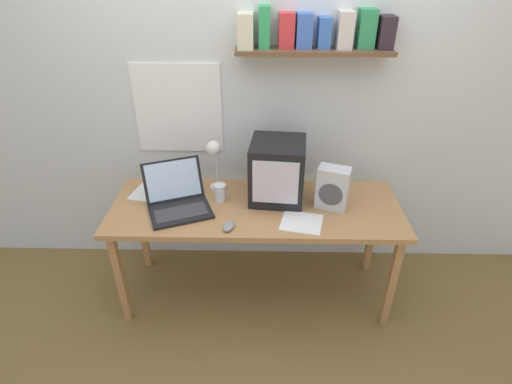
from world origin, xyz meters
TOP-DOWN VIEW (x-y plane):
  - ground_plane at (0.00, 0.00)m, footprint 12.00×12.00m
  - back_wall at (0.01, 0.46)m, footprint 5.60×0.24m
  - corner_desk at (0.00, 0.00)m, footprint 1.79×0.65m
  - crt_monitor at (0.13, 0.11)m, footprint 0.36×0.37m
  - laptop at (-0.48, -0.02)m, footprint 0.47×0.47m
  - desk_lamp at (-0.26, 0.17)m, footprint 0.11×0.16m
  - juice_glass at (-0.23, 0.06)m, footprint 0.07×0.07m
  - space_heater at (0.46, -0.00)m, footprint 0.21×0.17m
  - computer_mouse at (-0.15, -0.24)m, footprint 0.09×0.12m
  - loose_paper_near_laptop at (-0.71, 0.14)m, footprint 0.24×0.25m
  - printed_handout at (0.27, -0.17)m, footprint 0.27×0.25m

SIDE VIEW (x-z plane):
  - ground_plane at x=0.00m, z-range 0.00..0.00m
  - corner_desk at x=0.00m, z-range 0.30..1.02m
  - loose_paper_near_laptop at x=-0.71m, z-range 0.72..0.73m
  - printed_handout at x=0.27m, z-range 0.72..0.73m
  - computer_mouse at x=-0.15m, z-range 0.72..0.75m
  - juice_glass at x=-0.23m, z-range 0.72..0.83m
  - laptop at x=-0.48m, z-range 0.66..0.91m
  - space_heater at x=0.46m, z-range 0.72..0.99m
  - crt_monitor at x=0.13m, z-range 0.72..1.10m
  - desk_lamp at x=-0.26m, z-range 0.79..1.15m
  - back_wall at x=0.01m, z-range 0.01..2.61m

